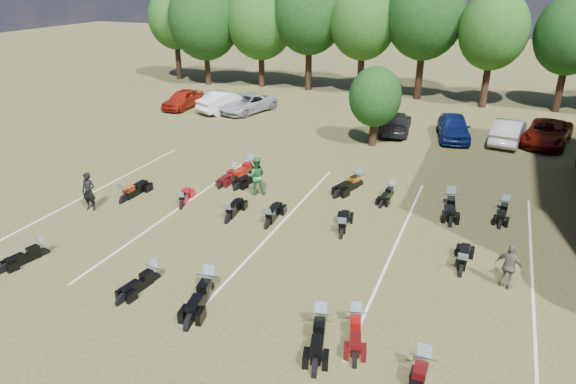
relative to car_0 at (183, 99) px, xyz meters
The scene contains 33 objects.
ground 26.57m from the car_0, 46.32° to the right, with size 160.00×160.00×0.00m, color brown.
car_0 is the anchor object (origin of this frame).
car_1 3.81m from the car_0, ahead, with size 1.68×4.83×1.59m, color silver.
car_2 5.43m from the car_0, ahead, with size 2.32×5.02×1.40m, color #9A9BA3.
car_3 17.10m from the car_0, ahead, with size 1.95×4.80×1.39m, color black.
car_4 20.88m from the car_0, ahead, with size 1.89×4.70×1.60m, color navy.
car_5 24.20m from the car_0, ahead, with size 1.66×4.76×1.57m, color beige.
car_6 26.49m from the car_0, ahead, with size 2.46×5.33×1.48m, color #560C04.
person_black 19.18m from the car_0, 69.54° to the right, with size 0.66×0.43×1.80m, color black.
person_green 18.67m from the car_0, 46.02° to the right, with size 0.93×0.73×1.92m, color #2A7031.
person_grey 30.10m from the car_0, 35.60° to the right, with size 0.99×0.41×1.68m, color #5F5A51.
motorcycle_0 23.36m from the car_0, 70.25° to the right, with size 0.64×2.02×1.13m, color black, non-canonical shape.
motorcycle_2 26.46m from the car_0, 55.13° to the right, with size 0.80×2.50×1.39m, color black, non-canonical shape.
motorcycle_3 25.36m from the car_0, 59.32° to the right, with size 0.66×2.06×1.15m, color black, non-canonical shape.
motorcycle_4 29.40m from the car_0, 48.98° to the right, with size 0.76×2.37×1.32m, color black, non-canonical shape.
motorcycle_5 32.10m from the car_0, 45.61° to the right, with size 0.76×2.40×1.34m, color black, non-canonical shape.
motorcycle_6 29.62m from the car_0, 46.88° to the right, with size 0.68×2.12×1.18m, color #440A09, non-canonical shape.
motorcycle_7 19.23m from the car_0, 57.22° to the right, with size 0.63×1.99×1.11m, color #9F0B13, non-canonical shape.
motorcycle_8 18.28m from the car_0, 65.68° to the right, with size 0.76×2.38×1.33m, color black, non-canonical shape.
motorcycle_10 21.17m from the car_0, 51.73° to the right, with size 0.70×2.21×1.23m, color black, non-canonical shape.
motorcycle_11 22.19m from the car_0, 47.72° to the right, with size 0.72×2.27×1.26m, color black, non-canonical shape.
motorcycle_12 24.21m from the car_0, 41.55° to the right, with size 0.72×2.26×1.26m, color black, non-canonical shape.
motorcycle_13 28.66m from the car_0, 36.77° to the right, with size 0.71×2.23×1.24m, color black, non-canonical shape.
motorcycle_14 16.17m from the car_0, 47.60° to the right, with size 0.65×2.03×1.13m, color #470A0C, non-canonical shape.
motorcycle_15 15.61m from the car_0, 43.64° to the right, with size 0.78×2.45×1.37m, color maroon, non-canonical shape.
motorcycle_16 16.86m from the car_0, 43.84° to the right, with size 0.71×2.24×1.25m, color black, non-canonical shape.
motorcycle_17 20.28m from the car_0, 31.33° to the right, with size 0.80×2.50×1.39m, color black, non-canonical shape.
motorcycle_18 22.11m from the car_0, 30.14° to the right, with size 0.64×2.00×1.11m, color black, non-canonical shape.
motorcycle_19 24.74m from the car_0, 27.54° to the right, with size 0.80×2.50×1.39m, color black, non-canonical shape.
motorcycle_20 26.70m from the car_0, 24.58° to the right, with size 0.68×2.15×1.20m, color black, non-canonical shape.
tree_line 20.68m from the car_0, 29.44° to the left, with size 56.00×6.00×9.79m.
young_tree_midfield 16.93m from the car_0, 12.79° to the right, with size 3.20×3.20×4.70m.
parking_lines 22.33m from the car_0, 46.57° to the right, with size 20.10×14.00×0.01m.
Camera 1 is at (4.89, -15.07, 10.06)m, focal length 32.00 mm.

